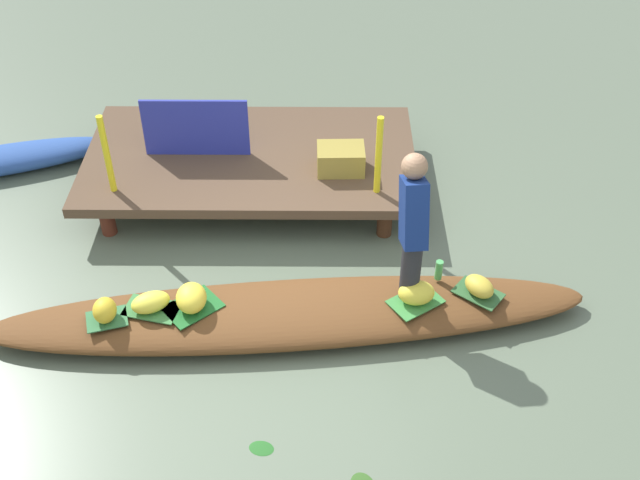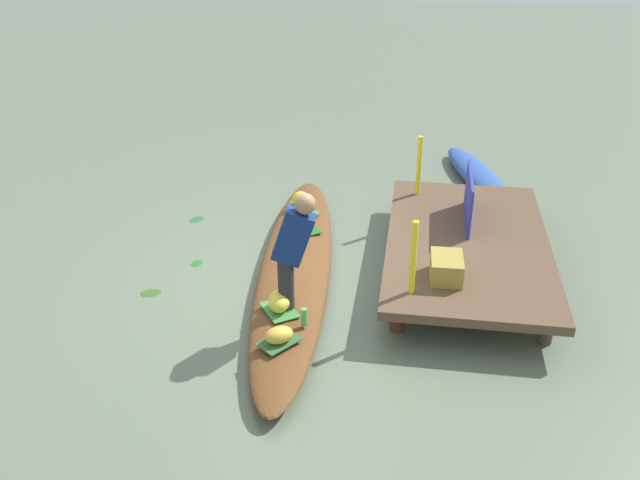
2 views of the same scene
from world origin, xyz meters
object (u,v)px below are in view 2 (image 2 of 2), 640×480
(banana_bunch_3, at_px, (301,199))
(banana_bunch_4, at_px, (305,212))
(moored_boat, at_px, (478,176))
(water_bottle, at_px, (304,317))
(banana_bunch_0, at_px, (279,335))
(vendor_person, at_px, (293,246))
(produce_crate, at_px, (446,268))
(banana_bunch_2, at_px, (279,302))
(market_banner, at_px, (469,198))
(banana_bunch_1, at_px, (303,221))
(vendor_boat, at_px, (295,269))

(banana_bunch_3, bearing_deg, banana_bunch_4, 18.38)
(moored_boat, height_order, water_bottle, water_bottle)
(banana_bunch_0, bearing_deg, vendor_person, 176.51)
(banana_bunch_3, relative_size, water_bottle, 1.24)
(moored_boat, xyz_separation_m, produce_crate, (3.51, -0.55, 0.41))
(banana_bunch_0, relative_size, banana_bunch_2, 0.92)
(banana_bunch_2, relative_size, banana_bunch_4, 0.94)
(banana_bunch_2, bearing_deg, banana_bunch_3, -175.00)
(banana_bunch_4, distance_m, vendor_person, 2.14)
(moored_boat, bearing_deg, banana_bunch_3, -73.04)
(banana_bunch_4, xyz_separation_m, produce_crate, (1.52, 1.71, 0.21))
(produce_crate, bearing_deg, vendor_person, -70.51)
(market_banner, bearing_deg, moored_boat, 172.50)
(banana_bunch_3, relative_size, market_banner, 0.22)
(produce_crate, bearing_deg, moored_boat, 171.16)
(banana_bunch_1, bearing_deg, banana_bunch_2, 2.39)
(vendor_boat, relative_size, banana_bunch_2, 16.73)
(banana_bunch_4, bearing_deg, banana_bunch_0, 4.46)
(banana_bunch_1, xyz_separation_m, produce_crate, (1.20, 1.69, 0.18))
(banana_bunch_4, relative_size, produce_crate, 0.70)
(banana_bunch_3, xyz_separation_m, vendor_person, (2.37, 0.35, 0.60))
(banana_bunch_2, bearing_deg, moored_boat, 152.20)
(banana_bunch_2, xyz_separation_m, market_banner, (-1.96, 1.87, 0.36))
(banana_bunch_0, height_order, banana_bunch_2, banana_bunch_2)
(vendor_person, relative_size, produce_crate, 2.82)
(market_banner, bearing_deg, banana_bunch_0, -35.42)
(banana_bunch_0, relative_size, vendor_person, 0.22)
(water_bottle, bearing_deg, produce_crate, 120.86)
(vendor_person, xyz_separation_m, water_bottle, (0.27, 0.15, -0.61))
(vendor_person, distance_m, water_bottle, 0.68)
(banana_bunch_3, xyz_separation_m, produce_crate, (1.85, 1.82, 0.19))
(banana_bunch_4, height_order, water_bottle, water_bottle)
(banana_bunch_0, height_order, market_banner, market_banner)
(vendor_person, bearing_deg, market_banner, 137.57)
(banana_bunch_0, xyz_separation_m, vendor_person, (-0.58, 0.04, 0.62))
(banana_bunch_1, bearing_deg, banana_bunch_3, -168.03)
(market_banner, bearing_deg, produce_crate, -10.58)
(moored_boat, distance_m, banana_bunch_1, 3.22)
(banana_bunch_3, xyz_separation_m, market_banner, (0.48, 2.08, 0.36))
(banana_bunch_1, height_order, banana_bunch_3, banana_bunch_1)
(moored_boat, height_order, vendor_person, vendor_person)
(banana_bunch_0, relative_size, produce_crate, 0.61)
(banana_bunch_1, relative_size, banana_bunch_3, 1.36)
(produce_crate, bearing_deg, vendor_boat, -104.68)
(moored_boat, xyz_separation_m, market_banner, (2.13, -0.29, 0.58))
(vendor_boat, distance_m, moored_boat, 3.77)
(produce_crate, bearing_deg, banana_bunch_2, -70.10)
(water_bottle, bearing_deg, moored_boat, 156.46)
(market_banner, bearing_deg, vendor_boat, -63.40)
(moored_boat, xyz_separation_m, water_bottle, (4.30, -1.87, 0.21))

